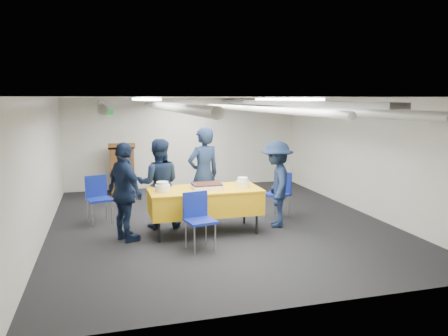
{
  "coord_description": "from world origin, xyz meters",
  "views": [
    {
      "loc": [
        -2.0,
        -7.65,
        2.28
      ],
      "look_at": [
        0.06,
        -0.2,
        1.05
      ],
      "focal_mm": 35.0,
      "sensor_mm": 36.0,
      "label": 1
    }
  ],
  "objects_px": {
    "serving_table": "(205,201)",
    "sailor_d": "(276,184)",
    "chair_right": "(279,190)",
    "chair_left": "(98,194)",
    "chair_near": "(198,214)",
    "sheet_cake": "(207,186)",
    "sailor_a": "(204,175)",
    "sailor_b": "(159,183)",
    "sailor_c": "(125,192)",
    "podium": "(122,168)"
  },
  "relations": [
    {
      "from": "sailor_b",
      "to": "sailor_c",
      "type": "xyz_separation_m",
      "value": [
        -0.62,
        -0.64,
        0.01
      ]
    },
    {
      "from": "chair_right",
      "to": "sailor_c",
      "type": "bearing_deg",
      "value": -166.2
    },
    {
      "from": "serving_table",
      "to": "sailor_b",
      "type": "relative_size",
      "value": 1.19
    },
    {
      "from": "serving_table",
      "to": "chair_right",
      "type": "height_order",
      "value": "chair_right"
    },
    {
      "from": "chair_near",
      "to": "sailor_d",
      "type": "xyz_separation_m",
      "value": [
        1.6,
        0.78,
        0.24
      ]
    },
    {
      "from": "chair_right",
      "to": "chair_near",
      "type": "bearing_deg",
      "value": -144.1
    },
    {
      "from": "chair_left",
      "to": "sailor_b",
      "type": "relative_size",
      "value": 0.55
    },
    {
      "from": "serving_table",
      "to": "sheet_cake",
      "type": "height_order",
      "value": "sheet_cake"
    },
    {
      "from": "sailor_a",
      "to": "sailor_b",
      "type": "height_order",
      "value": "sailor_a"
    },
    {
      "from": "serving_table",
      "to": "sailor_d",
      "type": "height_order",
      "value": "sailor_d"
    },
    {
      "from": "sheet_cake",
      "to": "sailor_a",
      "type": "distance_m",
      "value": 0.66
    },
    {
      "from": "chair_left",
      "to": "chair_right",
      "type": "bearing_deg",
      "value": -8.43
    },
    {
      "from": "sailor_b",
      "to": "sailor_c",
      "type": "distance_m",
      "value": 0.89
    },
    {
      "from": "sheet_cake",
      "to": "podium",
      "type": "xyz_separation_m",
      "value": [
        -1.26,
        3.58,
        -0.2
      ]
    },
    {
      "from": "podium",
      "to": "sailor_c",
      "type": "height_order",
      "value": "sailor_c"
    },
    {
      "from": "serving_table",
      "to": "chair_right",
      "type": "bearing_deg",
      "value": 21.2
    },
    {
      "from": "chair_right",
      "to": "chair_left",
      "type": "height_order",
      "value": "same"
    },
    {
      "from": "chair_left",
      "to": "sailor_d",
      "type": "xyz_separation_m",
      "value": [
        3.09,
        -1.11,
        0.24
      ]
    },
    {
      "from": "chair_near",
      "to": "chair_left",
      "type": "relative_size",
      "value": 1.0
    },
    {
      "from": "chair_near",
      "to": "sailor_d",
      "type": "relative_size",
      "value": 0.56
    },
    {
      "from": "sailor_b",
      "to": "sailor_d",
      "type": "bearing_deg",
      "value": 174.21
    },
    {
      "from": "chair_right",
      "to": "sheet_cake",
      "type": "bearing_deg",
      "value": -158.88
    },
    {
      "from": "chair_near",
      "to": "chair_left",
      "type": "bearing_deg",
      "value": 128.29
    },
    {
      "from": "podium",
      "to": "chair_right",
      "type": "xyz_separation_m",
      "value": [
        2.86,
        -2.97,
        -0.08
      ]
    },
    {
      "from": "sheet_cake",
      "to": "podium",
      "type": "relative_size",
      "value": 0.41
    },
    {
      "from": "chair_near",
      "to": "sailor_c",
      "type": "distance_m",
      "value": 1.27
    },
    {
      "from": "chair_left",
      "to": "sailor_a",
      "type": "relative_size",
      "value": 0.49
    },
    {
      "from": "chair_near",
      "to": "chair_left",
      "type": "height_order",
      "value": "same"
    },
    {
      "from": "podium",
      "to": "sailor_d",
      "type": "height_order",
      "value": "sailor_d"
    },
    {
      "from": "sheet_cake",
      "to": "sailor_b",
      "type": "relative_size",
      "value": 0.32
    },
    {
      "from": "sailor_d",
      "to": "sheet_cake",
      "type": "bearing_deg",
      "value": -70.75
    },
    {
      "from": "chair_near",
      "to": "sailor_a",
      "type": "xyz_separation_m",
      "value": [
        0.41,
        1.42,
        0.36
      ]
    },
    {
      "from": "serving_table",
      "to": "sailor_a",
      "type": "relative_size",
      "value": 1.06
    },
    {
      "from": "chair_right",
      "to": "chair_left",
      "type": "relative_size",
      "value": 1.0
    },
    {
      "from": "sheet_cake",
      "to": "chair_right",
      "type": "distance_m",
      "value": 1.73
    },
    {
      "from": "sheet_cake",
      "to": "sailor_c",
      "type": "bearing_deg",
      "value": -175.36
    },
    {
      "from": "serving_table",
      "to": "chair_near",
      "type": "relative_size",
      "value": 2.17
    },
    {
      "from": "sailor_a",
      "to": "podium",
      "type": "bearing_deg",
      "value": -83.24
    },
    {
      "from": "podium",
      "to": "chair_left",
      "type": "relative_size",
      "value": 1.44
    },
    {
      "from": "sheet_cake",
      "to": "sailor_b",
      "type": "xyz_separation_m",
      "value": [
        -0.75,
        0.53,
        -0.02
      ]
    },
    {
      "from": "sailor_c",
      "to": "sailor_d",
      "type": "xyz_separation_m",
      "value": [
        2.65,
        0.12,
        -0.03
      ]
    },
    {
      "from": "serving_table",
      "to": "chair_near",
      "type": "bearing_deg",
      "value": -110.2
    },
    {
      "from": "podium",
      "to": "sailor_c",
      "type": "relative_size",
      "value": 0.78
    },
    {
      "from": "chair_near",
      "to": "chair_right",
      "type": "bearing_deg",
      "value": 35.9
    },
    {
      "from": "sheet_cake",
      "to": "sailor_a",
      "type": "xyz_separation_m",
      "value": [
        0.1,
        0.65,
        0.08
      ]
    },
    {
      "from": "chair_right",
      "to": "sailor_b",
      "type": "relative_size",
      "value": 0.55
    },
    {
      "from": "chair_left",
      "to": "sailor_d",
      "type": "relative_size",
      "value": 0.56
    },
    {
      "from": "chair_right",
      "to": "sailor_b",
      "type": "xyz_separation_m",
      "value": [
        -2.35,
        -0.09,
        0.26
      ]
    },
    {
      "from": "chair_right",
      "to": "sailor_c",
      "type": "xyz_separation_m",
      "value": [
        -2.96,
        -0.73,
        0.27
      ]
    },
    {
      "from": "podium",
      "to": "chair_right",
      "type": "relative_size",
      "value": 1.44
    }
  ]
}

